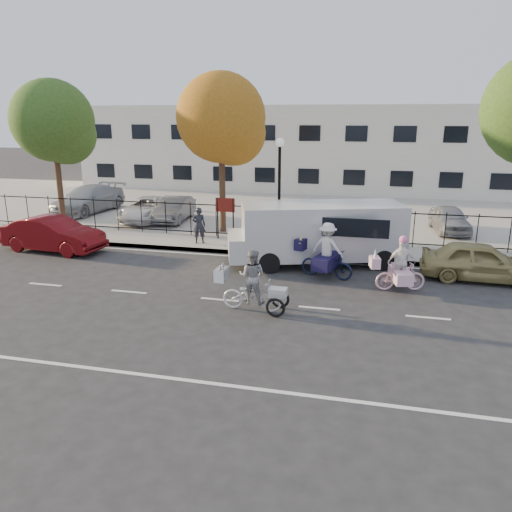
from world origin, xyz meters
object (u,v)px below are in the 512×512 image
(pedestrian, at_px, (199,225))
(gold_sedan, at_px, (481,261))
(lot_car_d, at_px, (450,219))
(red_sedan, at_px, (53,234))
(lot_car_c, at_px, (174,209))
(bull_bike, at_px, (326,256))
(lot_car_a, at_px, (88,199))
(unicorn_bike, at_px, (400,270))
(zebra_trike, at_px, (252,287))
(white_van, at_px, (319,231))
(lamppost, at_px, (279,172))
(lot_car_b, at_px, (147,209))

(pedestrian, bearing_deg, gold_sedan, 150.53)
(gold_sedan, relative_size, lot_car_d, 1.11)
(red_sedan, xyz_separation_m, lot_car_c, (2.77, 6.05, 0.05))
(bull_bike, relative_size, lot_car_a, 0.43)
(lot_car_a, bearing_deg, unicorn_bike, -21.62)
(zebra_trike, height_order, lot_car_d, zebra_trike)
(zebra_trike, distance_m, gold_sedan, 8.08)
(white_van, distance_m, lot_car_d, 8.10)
(lamppost, bearing_deg, lot_car_b, 158.54)
(red_sedan, height_order, lot_car_b, red_sedan)
(lot_car_d, bearing_deg, gold_sedan, -95.28)
(white_van, bearing_deg, bull_bike, -91.82)
(unicorn_bike, xyz_separation_m, lot_car_a, (-16.31, 8.85, 0.21))
(white_van, height_order, red_sedan, white_van)
(zebra_trike, relative_size, bull_bike, 0.98)
(red_sedan, height_order, lot_car_a, lot_car_a)
(white_van, relative_size, gold_sedan, 1.78)
(unicorn_bike, distance_m, lot_car_a, 18.56)
(lamppost, distance_m, white_van, 3.53)
(bull_bike, relative_size, red_sedan, 0.50)
(pedestrian, height_order, lot_car_a, pedestrian)
(red_sedan, bearing_deg, pedestrian, -63.41)
(white_van, relative_size, red_sedan, 1.60)
(lot_car_b, relative_size, lot_car_c, 1.16)
(lot_car_c, bearing_deg, pedestrian, -59.68)
(unicorn_bike, xyz_separation_m, lot_car_b, (-12.17, 7.58, 0.08))
(lamppost, xyz_separation_m, lot_car_b, (-7.39, 2.90, -2.37))
(red_sedan, bearing_deg, lot_car_d, -60.86)
(lamppost, relative_size, lot_car_c, 1.18)
(lamppost, xyz_separation_m, unicorn_bike, (4.78, -4.68, -2.45))
(bull_bike, xyz_separation_m, lot_car_b, (-9.78, 6.80, -0.03))
(unicorn_bike, height_order, lot_car_d, unicorn_bike)
(zebra_trike, relative_size, gold_sedan, 0.54)
(zebra_trike, relative_size, lot_car_c, 0.57)
(zebra_trike, relative_size, lot_car_d, 0.60)
(lot_car_d, bearing_deg, white_van, -138.19)
(zebra_trike, height_order, pedestrian, zebra_trike)
(zebra_trike, xyz_separation_m, lot_car_b, (-8.03, 10.26, 0.05))
(lot_car_a, bearing_deg, zebra_trike, -36.57)
(lot_car_b, height_order, lot_car_c, lot_car_c)
(bull_bike, bearing_deg, lot_car_d, -16.60)
(lot_car_d, bearing_deg, bull_bike, -129.31)
(zebra_trike, height_order, lot_car_c, zebra_trike)
(white_van, bearing_deg, lot_car_c, 128.09)
(white_van, bearing_deg, red_sedan, 165.92)
(lamppost, height_order, bull_bike, lamppost)
(white_van, xyz_separation_m, gold_sedan, (5.52, -0.70, -0.59))
(lot_car_b, bearing_deg, zebra_trike, -55.17)
(lamppost, height_order, white_van, lamppost)
(lot_car_d, bearing_deg, pedestrian, -162.45)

